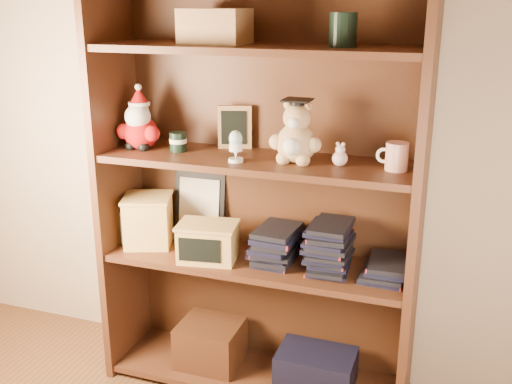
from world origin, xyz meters
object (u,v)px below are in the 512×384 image
grad_teddy_bear (296,138)px  teacher_mug (396,156)px  bookcase (260,198)px  treats_box (148,220)px

grad_teddy_bear → teacher_mug: (0.35, 0.01, -0.04)m
grad_teddy_bear → teacher_mug: bearing=1.1°
bookcase → teacher_mug: (0.50, -0.05, 0.22)m
teacher_mug → grad_teddy_bear: bearing=-178.9°
teacher_mug → treats_box: teacher_mug is taller
bookcase → teacher_mug: bookcase is taller
bookcase → grad_teddy_bear: 0.31m
treats_box → grad_teddy_bear: bearing=-0.6°
teacher_mug → treats_box: (-0.96, -0.00, -0.34)m
bookcase → teacher_mug: 0.55m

